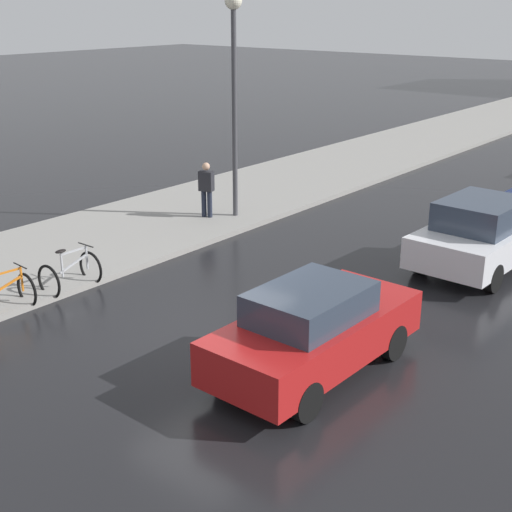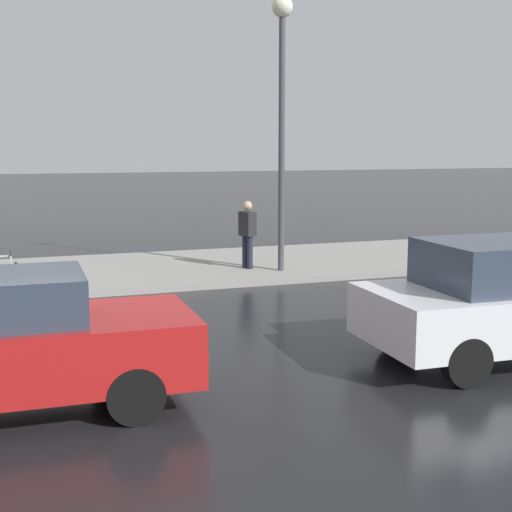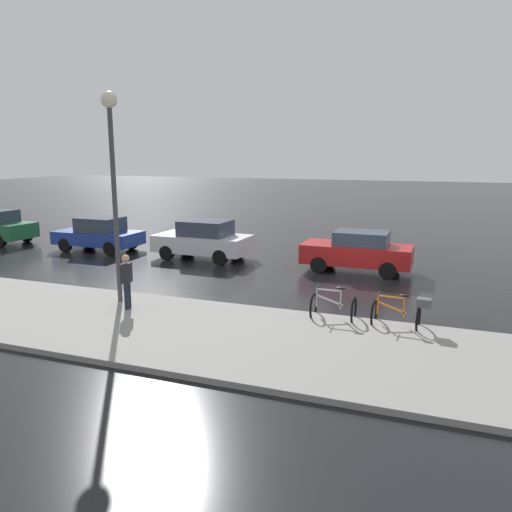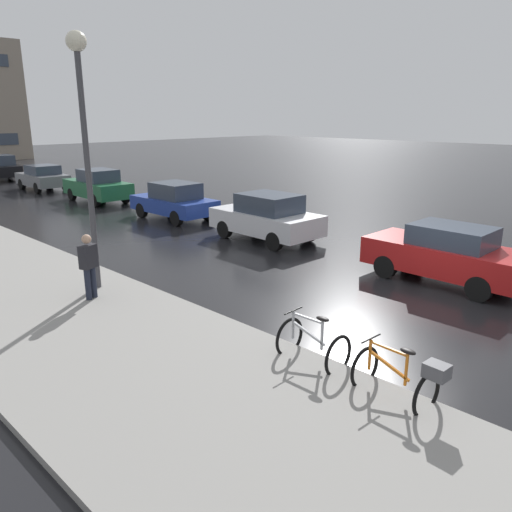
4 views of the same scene
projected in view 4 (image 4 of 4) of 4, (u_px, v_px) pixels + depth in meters
name	position (u px, v px, depth m)	size (l,w,h in m)	color
ground_plane	(404.00, 306.00, 11.85)	(140.00, 140.00, 0.00)	black
bicycle_nearest	(403.00, 377.00, 7.68)	(0.81, 1.47, 0.98)	black
bicycle_second	(313.00, 344.00, 8.94)	(0.76, 1.16, 1.00)	black
car_red	(446.00, 254.00, 13.31)	(1.80, 4.17, 1.58)	#AD1919
car_white	(267.00, 217.00, 17.83)	(2.06, 4.15, 1.68)	silver
car_blue	(174.00, 201.00, 21.47)	(1.87, 4.03, 1.58)	navy
car_green	(98.00, 186.00, 25.68)	(1.98, 4.44, 1.68)	#1E6038
car_grey	(43.00, 177.00, 29.66)	(1.91, 3.74, 1.49)	slate
car_black	(1.00, 168.00, 34.23)	(2.13, 3.87, 1.69)	black
pedestrian	(89.00, 265.00, 11.73)	(0.45, 0.35, 1.71)	#1E2333
streetlamp	(83.00, 117.00, 11.59)	(0.46, 0.46, 6.20)	#424247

